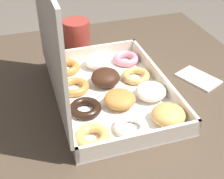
# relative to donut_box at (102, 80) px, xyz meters

# --- Properties ---
(dining_table) EXTENTS (0.98, 0.81, 0.77)m
(dining_table) POSITION_rel_donut_box_xyz_m (-0.03, -0.07, -0.18)
(dining_table) COLOR #4C3D2D
(dining_table) RESTS_ON ground_plane
(donut_box) EXTENTS (0.41, 0.29, 0.33)m
(donut_box) POSITION_rel_donut_box_xyz_m (0.00, 0.00, 0.00)
(donut_box) COLOR white
(donut_box) RESTS_ON dining_table
(coffee_mug) EXTENTS (0.09, 0.09, 0.09)m
(coffee_mug) POSITION_rel_donut_box_xyz_m (0.30, -0.00, -0.01)
(coffee_mug) COLOR #A3382D
(coffee_mug) RESTS_ON dining_table
(paper_napkin) EXTENTS (0.13, 0.11, 0.01)m
(paper_napkin) POSITION_rel_donut_box_xyz_m (0.00, -0.28, -0.05)
(paper_napkin) COLOR silver
(paper_napkin) RESTS_ON dining_table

